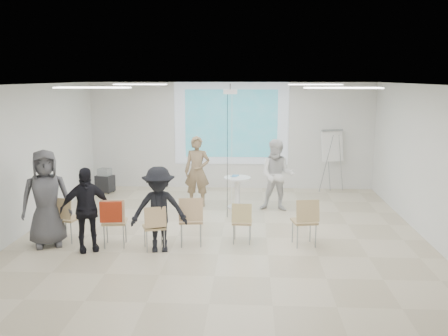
# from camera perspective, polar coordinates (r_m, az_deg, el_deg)

# --- Properties ---
(floor) EXTENTS (8.00, 9.00, 0.10)m
(floor) POSITION_cam_1_polar(r_m,az_deg,el_deg) (10.05, -0.25, -8.14)
(floor) COLOR beige
(floor) RESTS_ON ground
(ceiling) EXTENTS (8.00, 9.00, 0.10)m
(ceiling) POSITION_cam_1_polar(r_m,az_deg,el_deg) (9.53, -0.27, 9.83)
(ceiling) COLOR white
(ceiling) RESTS_ON wall_back
(wall_back) EXTENTS (8.00, 0.10, 3.00)m
(wall_back) POSITION_cam_1_polar(r_m,az_deg,el_deg) (14.17, 0.84, 3.72)
(wall_back) COLOR silver
(wall_back) RESTS_ON floor
(wall_left) EXTENTS (0.10, 9.00, 3.00)m
(wall_left) POSITION_cam_1_polar(r_m,az_deg,el_deg) (10.70, -22.46, 0.76)
(wall_left) COLOR silver
(wall_left) RESTS_ON floor
(wall_right) EXTENTS (0.10, 9.00, 3.00)m
(wall_right) POSITION_cam_1_polar(r_m,az_deg,el_deg) (10.26, 22.94, 0.35)
(wall_right) COLOR silver
(wall_right) RESTS_ON floor
(projection_halo) EXTENTS (3.20, 0.01, 2.30)m
(projection_halo) POSITION_cam_1_polar(r_m,az_deg,el_deg) (14.07, 0.83, 5.11)
(projection_halo) COLOR silver
(projection_halo) RESTS_ON wall_back
(projection_image) EXTENTS (2.60, 0.01, 1.90)m
(projection_image) POSITION_cam_1_polar(r_m,az_deg,el_deg) (14.06, 0.83, 5.10)
(projection_image) COLOR teal
(projection_image) RESTS_ON wall_back
(pedestal_table) EXTENTS (0.80, 0.80, 0.80)m
(pedestal_table) POSITION_cam_1_polar(r_m,az_deg,el_deg) (12.03, 1.53, -2.60)
(pedestal_table) COLOR white
(pedestal_table) RESTS_ON floor
(player_left) EXTENTS (0.75, 0.53, 1.95)m
(player_left) POSITION_cam_1_polar(r_m,az_deg,el_deg) (12.20, -3.09, 0.14)
(player_left) COLOR #8F7657
(player_left) RESTS_ON floor
(player_right) EXTENTS (1.01, 0.86, 1.89)m
(player_right) POSITION_cam_1_polar(r_m,az_deg,el_deg) (11.83, 6.12, -0.39)
(player_right) COLOR white
(player_right) RESTS_ON floor
(controller_left) EXTENTS (0.05, 0.12, 0.04)m
(controller_left) POSITION_cam_1_polar(r_m,az_deg,el_deg) (12.38, -2.15, 1.75)
(controller_left) COLOR white
(controller_left) RESTS_ON player_left
(controller_right) EXTENTS (0.05, 0.12, 0.04)m
(controller_right) POSITION_cam_1_polar(r_m,az_deg,el_deg) (12.01, 5.23, 1.39)
(controller_right) COLOR white
(controller_right) RESTS_ON player_right
(chair_far_left) EXTENTS (0.50, 0.53, 0.89)m
(chair_far_left) POSITION_cam_1_polar(r_m,az_deg,el_deg) (10.07, -17.67, -5.18)
(chair_far_left) COLOR tan
(chair_far_left) RESTS_ON floor
(chair_left_mid) EXTENTS (0.50, 0.52, 0.93)m
(chair_left_mid) POSITION_cam_1_polar(r_m,az_deg,el_deg) (9.52, -12.46, -5.67)
(chair_left_mid) COLOR tan
(chair_left_mid) RESTS_ON floor
(chair_left_inner) EXTENTS (0.51, 0.53, 0.84)m
(chair_left_inner) POSITION_cam_1_polar(r_m,az_deg,el_deg) (9.24, -7.94, -6.35)
(chair_left_inner) COLOR tan
(chair_left_inner) RESTS_ON floor
(chair_center) EXTENTS (0.50, 0.53, 0.95)m
(chair_center) POSITION_cam_1_polar(r_m,az_deg,el_deg) (9.38, -3.81, -5.61)
(chair_center) COLOR tan
(chair_center) RESTS_ON floor
(chair_right_inner) EXTENTS (0.39, 0.42, 0.81)m
(chair_right_inner) POSITION_cam_1_polar(r_m,az_deg,el_deg) (9.52, 2.07, -5.88)
(chair_right_inner) COLOR tan
(chair_right_inner) RESTS_ON floor
(chair_right_far) EXTENTS (0.51, 0.54, 0.93)m
(chair_right_far) POSITION_cam_1_polar(r_m,az_deg,el_deg) (9.45, 9.31, -5.69)
(chair_right_far) COLOR tan
(chair_right_far) RESTS_ON floor
(red_jacket) EXTENTS (0.41, 0.14, 0.38)m
(red_jacket) POSITION_cam_1_polar(r_m,az_deg,el_deg) (9.34, -12.79, -4.91)
(red_jacket) COLOR #AD2F15
(red_jacket) RESTS_ON chair_left_mid
(laptop) EXTENTS (0.37, 0.31, 0.02)m
(laptop) POSITION_cam_1_polar(r_m,az_deg,el_deg) (9.34, -7.97, -6.46)
(laptop) COLOR black
(laptop) RESTS_ON chair_left_inner
(audience_left) EXTENTS (1.20, 1.02, 1.78)m
(audience_left) POSITION_cam_1_polar(r_m,az_deg,el_deg) (9.37, -15.55, -3.92)
(audience_left) COLOR black
(audience_left) RESTS_ON floor
(audience_mid) EXTENTS (1.24, 0.82, 1.78)m
(audience_mid) POSITION_cam_1_polar(r_m,az_deg,el_deg) (9.08, -7.46, -4.08)
(audience_mid) COLOR black
(audience_mid) RESTS_ON floor
(audience_outer) EXTENTS (1.18, 1.01, 2.05)m
(audience_outer) POSITION_cam_1_polar(r_m,az_deg,el_deg) (9.84, -19.71, -2.66)
(audience_outer) COLOR #525156
(audience_outer) RESTS_ON floor
(flipchart_easel) EXTENTS (0.71, 0.56, 1.73)m
(flipchart_easel) POSITION_cam_1_polar(r_m,az_deg,el_deg) (14.00, 12.26, 2.47)
(flipchart_easel) COLOR gray
(flipchart_easel) RESTS_ON floor
(av_cart) EXTENTS (0.52, 0.46, 0.67)m
(av_cart) POSITION_cam_1_polar(r_m,az_deg,el_deg) (14.13, -13.44, -1.49)
(av_cart) COLOR black
(av_cart) RESTS_ON floor
(ceiling_projector) EXTENTS (0.30, 0.25, 3.00)m
(ceiling_projector) POSITION_cam_1_polar(r_m,az_deg,el_deg) (11.03, 0.72, 8.02)
(ceiling_projector) COLOR white
(ceiling_projector) RESTS_ON ceiling
(fluor_panel_nw) EXTENTS (1.20, 0.30, 0.02)m
(fluor_panel_nw) POSITION_cam_1_polar(r_m,az_deg,el_deg) (11.80, -9.55, 9.40)
(fluor_panel_nw) COLOR white
(fluor_panel_nw) RESTS_ON ceiling
(fluor_panel_ne) EXTENTS (1.20, 0.30, 0.02)m
(fluor_panel_ne) POSITION_cam_1_polar(r_m,az_deg,el_deg) (11.60, 10.38, 9.36)
(fluor_panel_ne) COLOR white
(fluor_panel_ne) RESTS_ON ceiling
(fluor_panel_sw) EXTENTS (1.20, 0.30, 0.02)m
(fluor_panel_sw) POSITION_cam_1_polar(r_m,az_deg,el_deg) (8.42, -14.79, 8.87)
(fluor_panel_sw) COLOR white
(fluor_panel_sw) RESTS_ON ceiling
(fluor_panel_se) EXTENTS (1.20, 0.30, 0.02)m
(fluor_panel_se) POSITION_cam_1_polar(r_m,az_deg,el_deg) (8.14, 13.44, 8.89)
(fluor_panel_se) COLOR white
(fluor_panel_se) RESTS_ON ceiling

